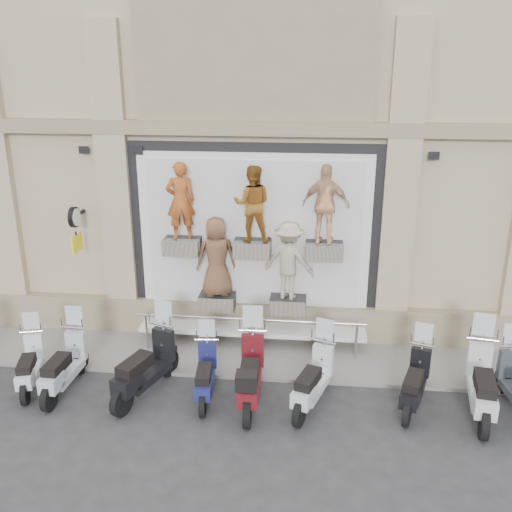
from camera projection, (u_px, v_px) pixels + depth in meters
The scene contains 14 objects.
ground at pixel (237, 409), 10.70m from camera, with size 90.00×90.00×0.00m, color #2E2E31.
sidewalk at pixel (250, 352), 12.66m from camera, with size 16.00×2.20×0.08m, color gray.
building at pixel (270, 67), 15.31m from camera, with size 14.00×8.60×12.00m, color tan, non-canonical shape.
shop_vitrine at pixel (257, 243), 12.49m from camera, with size 5.60×0.92×4.30m.
guard_rail at pixel (250, 337), 12.43m from camera, with size 5.06×0.10×0.93m, color #9EA0A5, non-canonical shape.
clock_sign_bracket at pixel (75, 223), 12.49m from camera, with size 0.10×0.80×1.02m.
scooter_b at pixel (29, 356), 11.20m from camera, with size 0.49×1.69×1.38m, color silver, non-canonical shape.
scooter_c at pixel (63, 355), 11.06m from camera, with size 0.55×1.89×1.54m, color #AEB2BD, non-canonical shape.
scooter_d at pixel (145, 355), 10.89m from camera, with size 0.62×2.11×1.72m, color black, non-canonical shape.
scooter_e at pixel (205, 365), 10.85m from camera, with size 0.50×1.71×1.39m, color navy, non-canonical shape.
scooter_f at pixel (250, 363), 10.63m from camera, with size 0.61×2.10×1.71m, color #570E15, non-canonical shape.
scooter_g at pixel (313, 370), 10.55m from camera, with size 0.55×1.89×1.53m, color silver, non-canonical shape.
scooter_h at pixel (416, 372), 10.54m from camera, with size 0.53×1.80×1.47m, color black, non-canonical shape.
scooter_i at pixel (484, 372), 10.30m from camera, with size 0.61×2.11×1.71m, color silver, non-canonical shape.
Camera 1 is at (1.31, -9.08, 6.22)m, focal length 40.00 mm.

